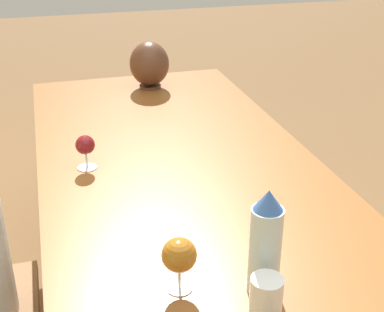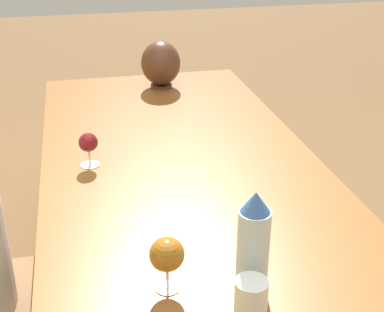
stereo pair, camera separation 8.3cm
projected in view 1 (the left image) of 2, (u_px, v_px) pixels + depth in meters
dining_table at (218, 246)px, 1.51m from camera, size 2.93×0.95×0.73m
water_bottle at (265, 244)px, 1.20m from camera, size 0.07×0.07×0.27m
water_tumbler at (266, 298)px, 1.15m from camera, size 0.07×0.07×0.10m
vase at (149, 64)px, 2.53m from camera, size 0.19×0.19×0.22m
wine_glass_0 at (179, 256)px, 1.21m from camera, size 0.08×0.08×0.14m
wine_glass_3 at (85, 146)px, 1.78m from camera, size 0.07×0.07×0.12m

